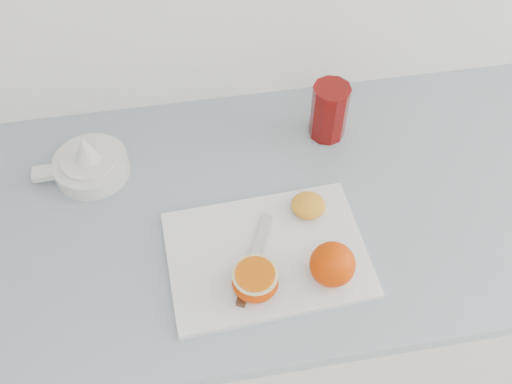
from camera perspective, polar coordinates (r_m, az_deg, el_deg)
counter at (r=1.46m, az=-2.07°, el=-11.91°), size 2.64×0.64×0.89m
cutting_board at (r=1.01m, az=1.10°, el=-6.25°), size 0.36×0.26×0.01m
whole_orange at (r=0.95m, az=7.65°, el=-7.20°), size 0.08×0.08×0.08m
half_orange at (r=0.95m, az=-0.08°, el=-8.86°), size 0.08×0.08×0.05m
squeezed_shell at (r=1.05m, az=5.26°, el=-1.33°), size 0.06×0.06×0.03m
paring_knife at (r=0.97m, az=-0.68°, el=-8.33°), size 0.09×0.18×0.01m
citrus_juicer at (r=1.15m, az=-16.32°, el=2.74°), size 0.18×0.15×0.10m
red_tumbler at (r=1.17m, az=7.30°, el=7.84°), size 0.08×0.08×0.12m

